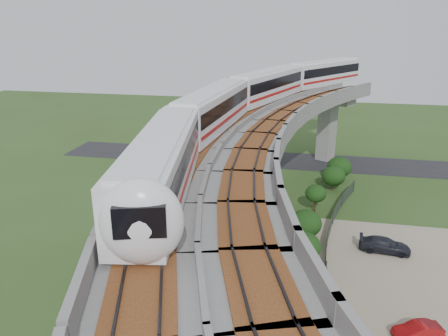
{
  "coord_description": "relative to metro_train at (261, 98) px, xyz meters",
  "views": [
    {
      "loc": [
        6.27,
        -31.51,
        19.93
      ],
      "look_at": [
        -0.61,
        3.71,
        7.5
      ],
      "focal_mm": 35.0,
      "sensor_mm": 36.0,
      "label": 1
    }
  ],
  "objects": [
    {
      "name": "tree_4",
      "position": [
        5.12,
        -11.16,
        -10.13
      ],
      "size": [
        2.7,
        2.7,
        3.33
      ],
      "color": "#382314",
      "rests_on": "ground"
    },
    {
      "name": "asphalt_road",
      "position": [
        -1.56,
        18.05,
        -12.29
      ],
      "size": [
        60.0,
        8.0,
        0.03
      ],
      "primitive_type": "cube",
      "color": "#232326",
      "rests_on": "ground"
    },
    {
      "name": "fence",
      "position": [
        8.2,
        -11.95,
        -11.56
      ],
      "size": [
        3.87,
        38.73,
        1.5
      ],
      "color": "#2D382D",
      "rests_on": "ground"
    },
    {
      "name": "tree_6",
      "position": [
        5.64,
        -21.12,
        -10.25
      ],
      "size": [
        2.46,
        2.46,
        3.11
      ],
      "color": "#382314",
      "rests_on": "ground"
    },
    {
      "name": "car_red",
      "position": [
        12.65,
        -18.06,
        -11.73
      ],
      "size": [
        3.45,
        2.15,
        1.07
      ],
      "primitive_type": "imported",
      "rotation": [
        0.0,
        0.0,
        -1.23
      ],
      "color": "maroon",
      "rests_on": "dirt_lot"
    },
    {
      "name": "metro_train",
      "position": [
        0.0,
        0.0,
        0.0
      ],
      "size": [
        17.62,
        60.04,
        3.64
      ],
      "color": "white",
      "rests_on": "ground"
    },
    {
      "name": "tree_3",
      "position": [
        5.16,
        -6.35,
        -10.37
      ],
      "size": [
        2.94,
        2.94,
        3.19
      ],
      "color": "#382314",
      "rests_on": "ground"
    },
    {
      "name": "tree_1",
      "position": [
        8.2,
        7.42,
        -10.46
      ],
      "size": [
        2.82,
        2.82,
        3.05
      ],
      "color": "#382314",
      "rests_on": "ground"
    },
    {
      "name": "tree_2",
      "position": [
        6.06,
        0.66,
        -10.16
      ],
      "size": [
        2.24,
        2.24,
        3.1
      ],
      "color": "#382314",
      "rests_on": "ground"
    },
    {
      "name": "car_dark",
      "position": [
        12.2,
        -6.81,
        -11.63
      ],
      "size": [
        4.58,
        2.21,
        1.29
      ],
      "primitive_type": "imported",
      "rotation": [
        0.0,
        0.0,
        1.48
      ],
      "color": "black",
      "rests_on": "dirt_lot"
    },
    {
      "name": "ground",
      "position": [
        -1.56,
        -11.95,
        -12.31
      ],
      "size": [
        160.0,
        160.0,
        0.0
      ],
      "primitive_type": "plane",
      "color": "#324B1E",
      "rests_on": "ground"
    },
    {
      "name": "tree_0",
      "position": [
        9.05,
        10.57,
        -10.33
      ],
      "size": [
        3.08,
        3.08,
        3.29
      ],
      "color": "#382314",
      "rests_on": "ground"
    },
    {
      "name": "tree_5",
      "position": [
        5.28,
        -14.75,
        -10.01
      ],
      "size": [
        2.17,
        2.17,
        3.23
      ],
      "color": "#382314",
      "rests_on": "ground"
    },
    {
      "name": "car_white",
      "position": [
        7.11,
        -15.58,
        -11.63
      ],
      "size": [
        2.4,
        3.98,
        1.27
      ],
      "primitive_type": "imported",
      "rotation": [
        0.0,
        0.0,
        0.26
      ],
      "color": "white",
      "rests_on": "dirt_lot"
    },
    {
      "name": "viaduct",
      "position": [
        2.29,
        -11.95,
        -3.26
      ],
      "size": [
        19.58,
        73.98,
        11.4
      ],
      "color": "#99968E",
      "rests_on": "ground"
    },
    {
      "name": "dirt_lot",
      "position": [
        12.44,
        -13.95,
        -12.29
      ],
      "size": [
        18.0,
        26.0,
        0.04
      ],
      "primitive_type": "cube",
      "color": "gray",
      "rests_on": "ground"
    }
  ]
}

